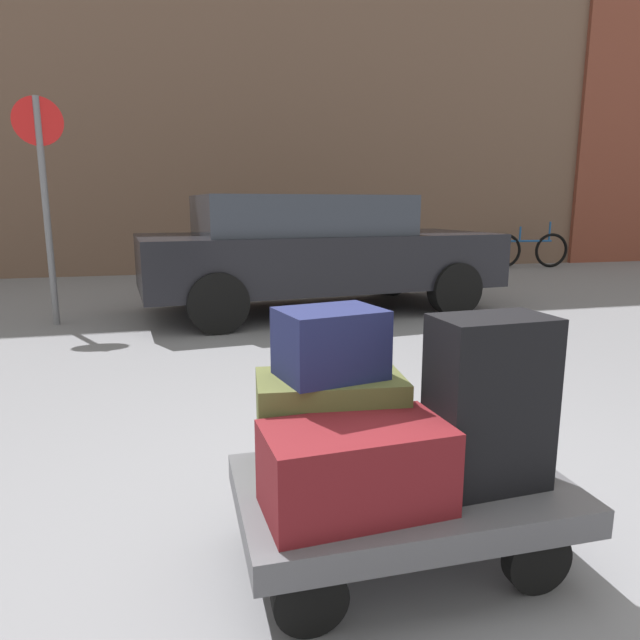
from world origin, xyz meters
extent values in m
plane|color=slate|center=(0.00, 0.00, 0.00)|extent=(60.00, 60.00, 0.00)
cube|color=brown|center=(2.00, 10.09, 4.55)|extent=(24.00, 1.20, 9.11)
cube|color=#4C4C51|center=(0.00, 0.00, 0.29)|extent=(1.17, 0.73, 0.10)
cylinder|color=black|center=(0.40, 0.25, 0.12)|extent=(0.24, 0.06, 0.24)
cylinder|color=black|center=(0.40, -0.25, 0.12)|extent=(0.24, 0.06, 0.24)
cylinder|color=black|center=(-0.40, 0.25, 0.12)|extent=(0.24, 0.06, 0.24)
cylinder|color=black|center=(-0.40, -0.25, 0.12)|extent=(0.24, 0.06, 0.24)
cube|color=#4C5128|center=(-0.23, 0.16, 0.52)|extent=(0.57, 0.38, 0.36)
cube|color=black|center=(0.28, -0.09, 0.64)|extent=(0.41, 0.26, 0.60)
cube|color=maroon|center=(-0.22, -0.14, 0.48)|extent=(0.61, 0.36, 0.28)
cube|color=#191E47|center=(-0.23, 0.16, 0.82)|extent=(0.41, 0.34, 0.25)
cube|color=black|center=(0.97, 5.06, 0.64)|extent=(4.46, 2.21, 0.64)
cube|color=#2D333D|center=(0.72, 5.04, 1.19)|extent=(2.55, 1.81, 0.46)
cylinder|color=black|center=(2.30, 6.05, 0.32)|extent=(0.66, 0.28, 0.64)
cylinder|color=black|center=(2.46, 4.35, 0.32)|extent=(0.66, 0.28, 0.64)
cylinder|color=black|center=(-0.53, 5.77, 0.32)|extent=(0.66, 0.28, 0.64)
cylinder|color=black|center=(-0.36, 4.08, 0.32)|extent=(0.66, 0.28, 0.64)
torus|color=black|center=(5.95, 8.87, 0.36)|extent=(0.72, 0.16, 0.72)
torus|color=black|center=(6.98, 8.73, 0.36)|extent=(0.72, 0.16, 0.72)
cylinder|color=#194C8C|center=(6.47, 8.80, 0.56)|extent=(1.00, 0.18, 0.04)
cylinder|color=#194C8C|center=(6.27, 8.82, 0.71)|extent=(0.05, 0.05, 0.30)
cylinder|color=#194C8C|center=(6.91, 8.74, 0.76)|extent=(0.05, 0.05, 0.40)
cylinder|color=#383838|center=(2.40, 6.79, 0.37)|extent=(0.21, 0.21, 0.74)
cylinder|color=#383838|center=(3.68, 6.79, 0.37)|extent=(0.21, 0.21, 0.74)
cylinder|color=slate|center=(-2.08, 4.96, 1.21)|extent=(0.07, 0.07, 2.41)
cylinder|color=red|center=(-2.08, 4.96, 2.16)|extent=(0.50, 0.09, 0.50)
camera|label=1|loc=(-0.75, -1.74, 1.31)|focal=31.75mm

